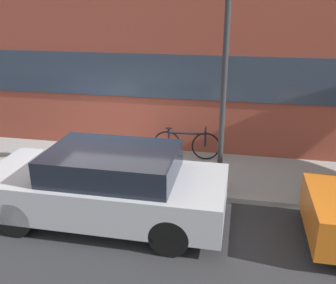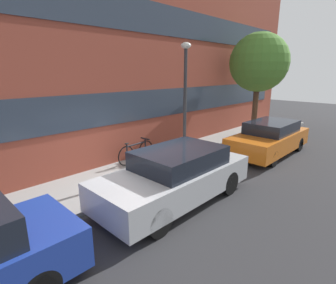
% 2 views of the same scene
% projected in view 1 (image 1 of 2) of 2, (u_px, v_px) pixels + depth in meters
% --- Properties ---
extents(ground_plane, '(56.00, 56.00, 0.00)m').
position_uv_depth(ground_plane, '(105.00, 191.00, 8.09)').
color(ground_plane, '#2B2B2D').
extents(sidewalk_strip, '(28.00, 2.33, 0.11)m').
position_uv_depth(sidewalk_strip, '(122.00, 166.00, 9.14)').
color(sidewalk_strip, gray).
rests_on(sidewalk_strip, ground_plane).
extents(parked_car_silver, '(4.37, 1.79, 1.40)m').
position_uv_depth(parked_car_silver, '(107.00, 185.00, 6.79)').
color(parked_car_silver, '#B2B5BA').
rests_on(parked_car_silver, ground_plane).
extents(bicycle, '(1.68, 0.44, 0.81)m').
position_uv_depth(bicycle, '(186.00, 144.00, 9.31)').
color(bicycle, black).
rests_on(bicycle, sidewalk_strip).
extents(lamp_post, '(0.32, 0.32, 4.08)m').
position_uv_depth(lamp_post, '(225.00, 68.00, 7.02)').
color(lamp_post, '#2D2D30').
rests_on(lamp_post, sidewalk_strip).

